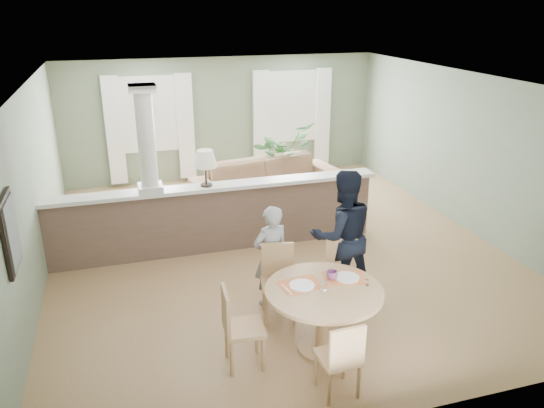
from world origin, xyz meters
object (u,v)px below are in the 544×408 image
object	(u,v)px
chair_far_boy	(278,278)
man_person	(342,236)
chair_near	(341,356)
sofa	(269,183)
houseplant	(283,157)
chair_side	(237,324)
chair_far_man	(342,273)
child_person	(271,256)
dining_table	(324,301)

from	to	relation	value
chair_far_boy	man_person	xyz separation A→B (m)	(0.94, 0.20, 0.38)
chair_near	man_person	size ratio (longest dim) A/B	0.49
man_person	sofa	bearing A→B (deg)	-89.21
sofa	houseplant	bearing A→B (deg)	44.97
chair_side	man_person	world-z (taller)	man_person
chair_far_man	child_person	size ratio (longest dim) A/B	0.68
child_person	sofa	bearing A→B (deg)	-118.53
sofa	houseplant	world-z (taller)	houseplant
sofa	child_person	distance (m)	3.77
houseplant	dining_table	world-z (taller)	houseplant
houseplant	man_person	bearing A→B (deg)	-97.71
chair_far_man	chair_side	distance (m)	1.73
dining_table	chair_far_man	world-z (taller)	chair_far_man
houseplant	chair_side	distance (m)	5.99
chair_far_man	chair_side	bearing A→B (deg)	-139.01
sofa	chair_far_man	bearing A→B (deg)	-102.98
child_person	chair_near	bearing A→B (deg)	81.91
man_person	chair_far_boy	bearing A→B (deg)	13.93
chair_far_boy	sofa	bearing A→B (deg)	86.67
houseplant	chair_far_man	distance (m)	4.84
chair_far_man	chair_side	world-z (taller)	chair_far_man
dining_table	chair_side	xyz separation A→B (m)	(-1.00, 0.01, -0.12)
dining_table	man_person	world-z (taller)	man_person
sofa	chair_side	size ratio (longest dim) A/B	3.13
chair_side	child_person	distance (m)	1.37
houseplant	child_person	world-z (taller)	houseplant
chair_far_boy	chair_side	distance (m)	1.13
chair_far_man	man_person	size ratio (longest dim) A/B	0.53
houseplant	chair_far_boy	distance (m)	4.93
child_person	man_person	distance (m)	0.98
chair_far_boy	child_person	distance (m)	0.34
dining_table	child_person	world-z (taller)	child_person
sofa	chair_far_man	distance (m)	4.01
houseplant	dining_table	size ratio (longest dim) A/B	1.10
dining_table	chair_side	distance (m)	1.00
chair_near	man_person	distance (m)	2.06
child_person	dining_table	bearing A→B (deg)	90.78
chair_far_boy	chair_near	distance (m)	1.65
chair_side	houseplant	bearing A→B (deg)	-19.35
dining_table	child_person	bearing A→B (deg)	103.47
sofa	chair_far_man	world-z (taller)	chair_far_man
chair_near	sofa	bearing A→B (deg)	-101.74
sofa	child_person	bearing A→B (deg)	-116.09
sofa	chair_near	xyz separation A→B (m)	(-0.87, -5.55, 0.05)
dining_table	houseplant	bearing A→B (deg)	76.96
chair_side	dining_table	bearing A→B (deg)	-87.38
man_person	dining_table	bearing A→B (deg)	59.40
dining_table	chair_side	bearing A→B (deg)	179.57
chair_far_boy	child_person	world-z (taller)	child_person
sofa	dining_table	size ratio (longest dim) A/B	2.24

